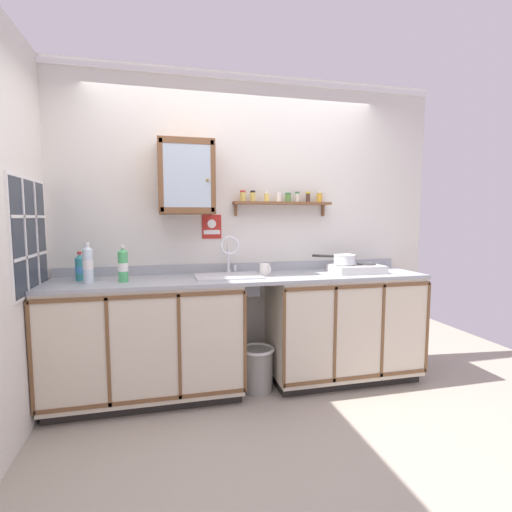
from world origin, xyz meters
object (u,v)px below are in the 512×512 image
at_px(sink, 229,280).
at_px(bottle_water_clear_2, 88,264).
at_px(saucepan, 344,259).
at_px(wall_cabinet, 186,178).
at_px(trash_bin, 257,368).
at_px(hot_plate_stove, 356,269).
at_px(bottle_detergent_teal_0, 80,268).
at_px(warning_sign, 212,227).
at_px(mug, 265,270).
at_px(bottle_soda_green_1, 123,265).

relative_size(sink, bottle_water_clear_2, 1.78).
bearing_deg(saucepan, sink, 178.44).
height_order(wall_cabinet, trash_bin, wall_cabinet).
relative_size(sink, hot_plate_stove, 1.23).
relative_size(bottle_detergent_teal_0, wall_cabinet, 0.38).
height_order(warning_sign, trash_bin, warning_sign).
bearing_deg(saucepan, warning_sign, 166.23).
height_order(bottle_water_clear_2, wall_cabinet, wall_cabinet).
xyz_separation_m(sink, warning_sign, (-0.10, 0.25, 0.43)).
height_order(sink, wall_cabinet, wall_cabinet).
bearing_deg(sink, warning_sign, 112.69).
distance_m(sink, hot_plate_stove, 1.13).
height_order(bottle_water_clear_2, mug, bottle_water_clear_2).
relative_size(saucepan, warning_sign, 1.67).
bearing_deg(trash_bin, hot_plate_stove, 2.42).
xyz_separation_m(sink, wall_cabinet, (-0.32, 0.11, 0.83)).
height_order(saucepan, mug, saucepan).
distance_m(sink, trash_bin, 0.78).
bearing_deg(warning_sign, wall_cabinet, -148.48).
xyz_separation_m(sink, hot_plate_stove, (1.13, -0.05, 0.06)).
relative_size(warning_sign, trash_bin, 0.56).
distance_m(hot_plate_stove, warning_sign, 1.32).
bearing_deg(hot_plate_stove, bottle_soda_green_1, -179.27).
xyz_separation_m(bottle_soda_green_1, mug, (1.11, 0.05, -0.08)).
xyz_separation_m(sink, trash_bin, (0.22, -0.09, -0.74)).
relative_size(saucepan, trash_bin, 0.94).
relative_size(hot_plate_stove, warning_sign, 2.11).
bearing_deg(bottle_soda_green_1, saucepan, 1.56).
distance_m(wall_cabinet, trash_bin, 1.68).
height_order(mug, wall_cabinet, wall_cabinet).
height_order(sink, bottle_water_clear_2, sink).
relative_size(sink, bottle_soda_green_1, 1.93).
relative_size(wall_cabinet, warning_sign, 2.87).
bearing_deg(bottle_water_clear_2, trash_bin, -0.98).
relative_size(bottle_water_clear_2, mug, 2.49).
bearing_deg(mug, bottle_soda_green_1, -177.52).
bearing_deg(bottle_detergent_teal_0, trash_bin, -6.27).
height_order(bottle_soda_green_1, trash_bin, bottle_soda_green_1).
xyz_separation_m(bottle_detergent_teal_0, wall_cabinet, (0.82, 0.06, 0.71)).
bearing_deg(bottle_detergent_teal_0, hot_plate_stove, -2.81).
distance_m(bottle_soda_green_1, mug, 1.12).
xyz_separation_m(hot_plate_stove, bottle_detergent_teal_0, (-2.27, 0.11, 0.06)).
bearing_deg(trash_bin, mug, 37.90).
bearing_deg(bottle_water_clear_2, wall_cabinet, 13.95).
bearing_deg(wall_cabinet, hot_plate_stove, -6.55).
distance_m(bottle_water_clear_2, trash_bin, 1.57).
distance_m(mug, trash_bin, 0.83).
bearing_deg(bottle_water_clear_2, warning_sign, 18.35).
xyz_separation_m(mug, trash_bin, (-0.08, -0.06, -0.82)).
distance_m(saucepan, wall_cabinet, 1.51).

